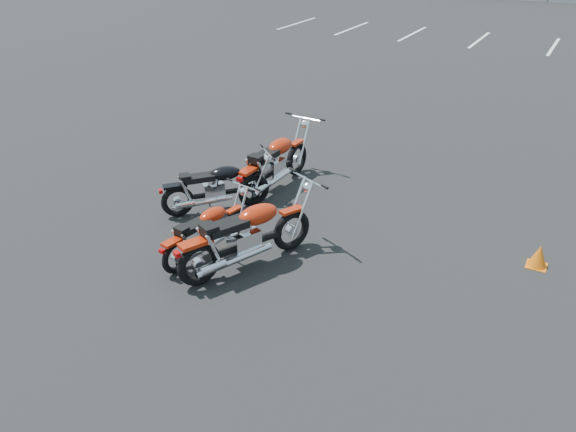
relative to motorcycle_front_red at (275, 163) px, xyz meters
The scene contains 7 objects.
ground 2.86m from the motorcycle_front_red, 65.43° to the right, with size 120.00×120.00×0.00m, color black.
motorcycle_front_red is the anchor object (origin of this frame).
motorcycle_second_black 1.39m from the motorcycle_front_red, 109.26° to the right, with size 1.64×1.80×1.00m.
motorcycle_third_red 2.65m from the motorcycle_front_red, 83.48° to the right, with size 0.71×1.84×0.91m.
motorcycle_rear_red 2.80m from the motorcycle_front_red, 68.36° to the right, with size 1.45×2.34×1.18m.
training_cone_near 4.91m from the motorcycle_front_red, ahead, with size 0.30×0.30×0.36m.
parking_line_stripes 17.50m from the motorcycle_front_red, 94.36° to the left, with size 15.12×4.00×0.01m.
Camera 1 is at (3.87, -6.04, 4.68)m, focal length 35.00 mm.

